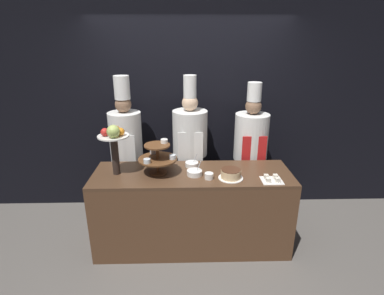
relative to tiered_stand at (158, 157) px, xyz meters
name	(u,v)px	position (x,y,z in m)	size (l,w,h in m)	color
ground_plane	(193,263)	(0.36, -0.34, -1.08)	(14.00, 14.00, 0.00)	#5B5651
wall_back	(190,106)	(0.36, 0.97, 0.32)	(10.00, 0.06, 2.80)	black
buffet_counter	(192,209)	(0.36, 0.00, -0.63)	(2.10, 0.67, 0.89)	brown
tiered_stand	(158,157)	(0.00, 0.00, 0.00)	(0.41, 0.41, 0.36)	brown
fruit_pedestal	(114,140)	(-0.43, -0.02, 0.19)	(0.32, 0.32, 0.55)	#2D231E
cake_round	(231,174)	(0.74, -0.14, -0.14)	(0.25, 0.25, 0.10)	white
cup_white	(209,176)	(0.52, -0.15, -0.16)	(0.09, 0.09, 0.06)	white
cake_square_tray	(272,179)	(1.15, -0.21, -0.17)	(0.21, 0.19, 0.05)	white
serving_bowl_near	(195,173)	(0.38, -0.06, -0.16)	(0.16, 0.16, 0.16)	white
serving_bowl_far	(192,164)	(0.35, 0.17, -0.16)	(0.15, 0.15, 0.15)	white
chef_left	(127,147)	(-0.43, 0.57, -0.10)	(0.39, 0.39, 1.83)	#38332D
chef_center_left	(190,147)	(0.35, 0.57, -0.11)	(0.42, 0.42, 1.84)	#38332D
chef_center_right	(250,149)	(1.10, 0.57, -0.13)	(0.41, 0.41, 1.76)	#28282D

